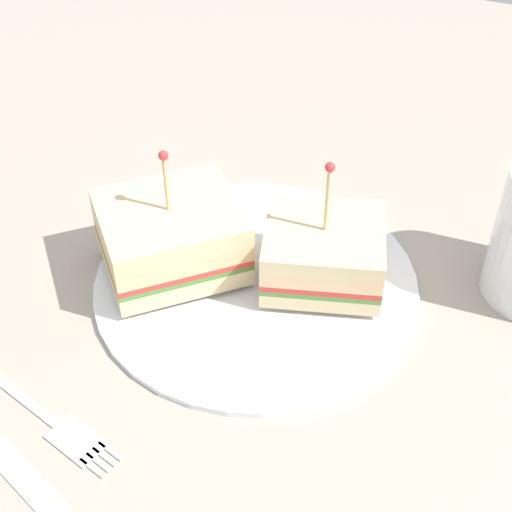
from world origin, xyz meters
TOP-DOWN VIEW (x-y plane):
  - ground_plane at (0.00, 0.00)cm, footprint 114.34×114.34cm
  - plate at (0.00, 0.00)cm, footprint 24.26×24.26cm
  - sandwich_half_front at (1.75, -4.56)cm, footprint 9.51×10.14cm
  - sandwich_half_back at (-0.78, 6.36)cm, footprint 13.02×13.18cm
  - fork at (-16.23, 7.49)cm, footprint 5.29×13.10cm
  - knife at (-19.35, 9.30)cm, footprint 6.05×12.08cm

SIDE VIEW (x-z plane):
  - ground_plane at x=0.00cm, z-range -2.00..0.00cm
  - fork at x=-16.23cm, z-range 0.00..0.35cm
  - knife at x=-19.35cm, z-range 0.00..0.35cm
  - plate at x=0.00cm, z-range 0.00..0.96cm
  - sandwich_half_front at x=1.75cm, z-range -1.88..8.32cm
  - sandwich_half_back at x=-0.78cm, z-range -1.51..8.67cm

